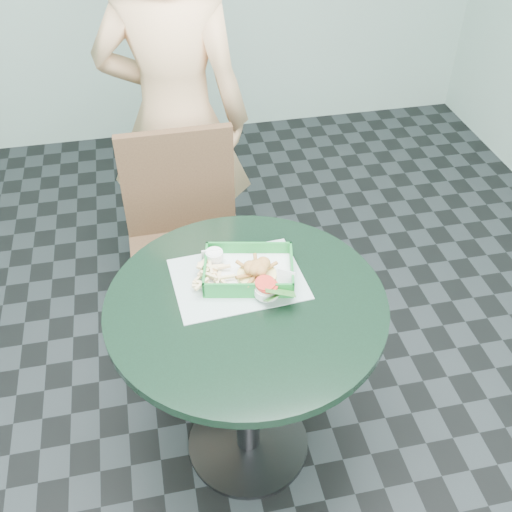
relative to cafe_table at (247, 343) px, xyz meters
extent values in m
cube|color=#303335|center=(0.00, 0.00, -0.58)|extent=(4.00, 5.00, 0.02)
cylinder|color=#363639|center=(0.00, 0.00, -0.57)|extent=(0.45, 0.45, 0.02)
cylinder|color=#363639|center=(0.00, 0.00, -0.20)|extent=(0.09, 0.09, 0.70)
cylinder|color=#2B3D31|center=(0.00, 0.00, 0.15)|extent=(0.85, 0.85, 0.03)
cube|color=#4A2D21|center=(-0.12, 0.58, -0.13)|extent=(0.45, 0.45, 0.04)
cube|color=#4A2D21|center=(-0.12, 0.79, 0.12)|extent=(0.45, 0.04, 0.46)
cube|color=#4A2D21|center=(-0.32, 0.39, -0.37)|extent=(0.04, 0.04, 0.43)
cube|color=#4A2D21|center=(0.07, 0.39, -0.37)|extent=(0.04, 0.04, 0.43)
cube|color=#4A2D21|center=(-0.32, 0.77, -0.37)|extent=(0.04, 0.04, 0.43)
cube|color=#4A2D21|center=(0.07, 0.77, -0.37)|extent=(0.04, 0.04, 0.43)
imported|color=#DEA977|center=(-0.10, 1.01, 0.38)|extent=(0.80, 0.63, 1.93)
cube|color=#A0B5B1|center=(-0.01, 0.10, 0.17)|extent=(0.42, 0.33, 0.00)
cube|color=#197D2F|center=(0.03, 0.10, 0.18)|extent=(0.27, 0.20, 0.01)
cube|color=white|center=(0.03, 0.10, 0.18)|extent=(0.26, 0.19, 0.00)
cube|color=#197D2F|center=(0.03, 0.20, 0.20)|extent=(0.27, 0.01, 0.05)
cube|color=#197D2F|center=(0.03, 0.01, 0.20)|extent=(0.27, 0.01, 0.05)
cube|color=#197D2F|center=(0.16, 0.10, 0.20)|extent=(0.01, 0.20, 0.05)
cube|color=#197D2F|center=(-0.10, 0.10, 0.20)|extent=(0.01, 0.20, 0.05)
cylinder|color=#EAD57B|center=(0.05, 0.08, 0.20)|extent=(0.12, 0.12, 0.02)
cylinder|color=white|center=(-0.08, 0.15, 0.22)|extent=(0.06, 0.06, 0.03)
cylinder|color=white|center=(-0.08, 0.15, 0.23)|extent=(0.05, 0.05, 0.00)
cylinder|color=silver|center=(0.08, 0.01, 0.20)|extent=(0.07, 0.07, 0.02)
torus|color=beige|center=(0.08, 0.01, 0.21)|extent=(0.07, 0.07, 0.01)
cylinder|color=red|center=(0.08, 0.01, 0.22)|extent=(0.06, 0.06, 0.01)
camera|label=1|loc=(-0.23, -1.25, 1.45)|focal=42.00mm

